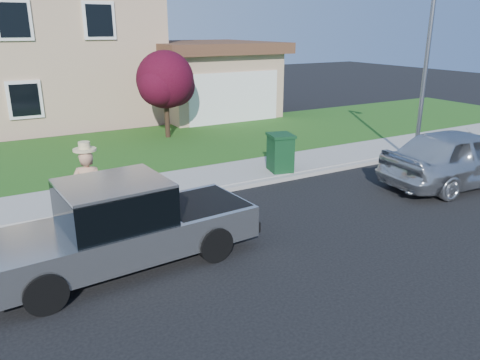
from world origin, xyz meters
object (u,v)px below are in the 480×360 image
at_px(trash_bin, 280,152).
at_px(pickup_truck, 122,227).
at_px(ornamental_tree, 166,82).
at_px(street_lamp, 428,64).
at_px(woman, 89,189).
at_px(sedan, 461,157).

bearing_deg(trash_bin, pickup_truck, -137.65).
bearing_deg(ornamental_tree, street_lamp, -54.17).
xyz_separation_m(woman, sedan, (9.93, -2.03, -0.13)).
distance_m(trash_bin, street_lamp, 5.26).
relative_size(trash_bin, street_lamp, 0.20).
bearing_deg(trash_bin, sedan, -26.47).
relative_size(woman, street_lamp, 0.35).
distance_m(ornamental_tree, street_lamp, 9.55).
bearing_deg(ornamental_tree, woman, -122.47).
distance_m(sedan, street_lamp, 3.07).
bearing_deg(woman, street_lamp, -159.02).
bearing_deg(sedan, street_lamp, -8.64).
bearing_deg(woman, sedan, -169.43).
distance_m(pickup_truck, trash_bin, 6.66).
bearing_deg(ornamental_tree, pickup_truck, -115.94).
xyz_separation_m(woman, trash_bin, (5.96, 1.25, -0.23)).
bearing_deg(trash_bin, ornamental_tree, 113.95).
relative_size(ornamental_tree, trash_bin, 2.99).
height_order(trash_bin, street_lamp, street_lamp).
distance_m(woman, street_lamp, 10.59).
distance_m(sedan, trash_bin, 5.15).
bearing_deg(sedan, trash_bin, 54.21).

